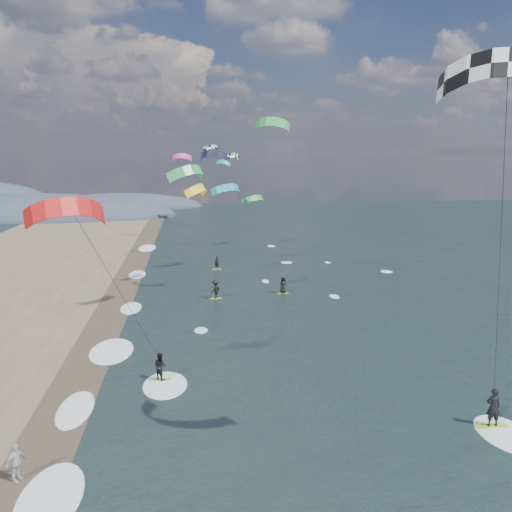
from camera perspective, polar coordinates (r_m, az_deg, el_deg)
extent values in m
plane|color=black|center=(27.38, 5.27, -19.22)|extent=(260.00, 260.00, 0.00)
cube|color=#382D23|center=(36.56, -17.39, -11.78)|extent=(3.00, 240.00, 0.00)
ellipsoid|color=#3D4756|center=(128.83, -22.33, 3.58)|extent=(64.00, 24.00, 10.00)
ellipsoid|color=#3D4756|center=(144.90, -13.33, 4.75)|extent=(40.00, 18.00, 7.00)
cube|color=#89C322|center=(31.89, 22.51, -15.44)|extent=(1.59, 0.48, 0.07)
imported|color=black|center=(31.47, 22.64, -13.77)|extent=(0.74, 0.50, 1.96)
ellipsoid|color=white|center=(31.42, 23.73, -16.00)|extent=(2.60, 4.20, 0.12)
cylinder|color=black|center=(25.72, 23.18, -0.81)|extent=(0.02, 0.02, 16.79)
cube|color=#89C322|center=(35.49, -9.53, -12.08)|extent=(1.29, 0.40, 0.06)
imported|color=black|center=(35.18, -9.57, -10.80)|extent=(1.01, 1.00, 1.64)
ellipsoid|color=white|center=(34.75, -9.09, -12.62)|extent=(2.60, 4.20, 0.12)
cylinder|color=black|center=(30.89, -13.39, -3.63)|extent=(0.02, 0.02, 11.97)
cube|color=#89C322|center=(53.48, -4.06, -4.25)|extent=(1.10, 0.35, 0.05)
imported|color=black|center=(53.27, -4.08, -3.33)|extent=(1.21, 1.24, 1.70)
cube|color=#89C322|center=(55.35, 2.72, -3.73)|extent=(1.10, 0.35, 0.05)
imported|color=black|center=(55.16, 2.73, -2.90)|extent=(0.90, 0.74, 1.59)
cube|color=#89C322|center=(66.70, -3.93, -1.31)|extent=(1.10, 0.35, 0.05)
imported|color=black|center=(66.55, -3.94, -0.66)|extent=(0.65, 0.61, 1.49)
ellipsoid|color=white|center=(25.83, -19.80, -21.80)|extent=(2.40, 5.40, 0.11)
ellipsoid|color=white|center=(32.73, -16.58, -14.44)|extent=(2.40, 5.40, 0.11)
ellipsoid|color=white|center=(40.98, -14.43, -9.20)|extent=(2.40, 5.40, 0.11)
ellipsoid|color=white|center=(51.40, -12.80, -5.12)|extent=(2.40, 5.40, 0.11)
ellipsoid|color=white|center=(64.95, -11.51, -1.84)|extent=(2.40, 5.40, 0.11)
ellipsoid|color=white|center=(82.58, -10.48, 0.79)|extent=(2.40, 5.40, 0.11)
imported|color=#B9B8C3|center=(27.00, -22.92, -18.50)|extent=(0.86, 1.03, 1.65)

